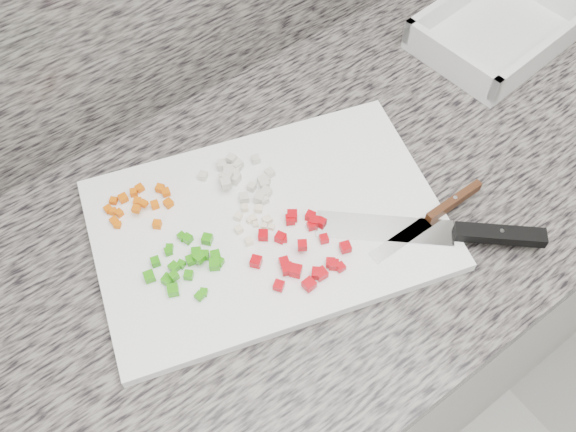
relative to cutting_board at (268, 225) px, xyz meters
name	(u,v)px	position (x,y,z in m)	size (l,w,h in m)	color
cabinet	(311,330)	(0.09, -0.01, -0.48)	(3.92, 0.62, 0.86)	beige
countertop	(319,208)	(0.09, -0.01, -0.03)	(3.96, 0.64, 0.04)	slate
cutting_board	(268,225)	(0.00, 0.00, 0.00)	(0.49, 0.32, 0.02)	white
carrot_pile	(139,204)	(-0.13, 0.13, 0.01)	(0.10, 0.09, 0.02)	#DF5E04
onion_pile	(241,178)	(0.01, 0.08, 0.02)	(0.10, 0.10, 0.02)	beige
green_pepper_pile	(188,264)	(-0.13, 0.01, 0.02)	(0.11, 0.10, 0.02)	#2A930D
red_pepper_pile	(302,251)	(0.01, -0.07, 0.02)	(0.13, 0.12, 0.02)	#B8020B
garlic_pile	(254,222)	(-0.02, 0.01, 0.01)	(0.06, 0.06, 0.01)	#F7E5BF
chef_knife	(460,233)	(0.20, -0.18, 0.01)	(0.26, 0.24, 0.02)	silver
paring_knife	(441,211)	(0.20, -0.14, 0.01)	(0.20, 0.02, 0.02)	silver
tray	(497,32)	(0.55, 0.08, 0.01)	(0.29, 0.22, 0.06)	silver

